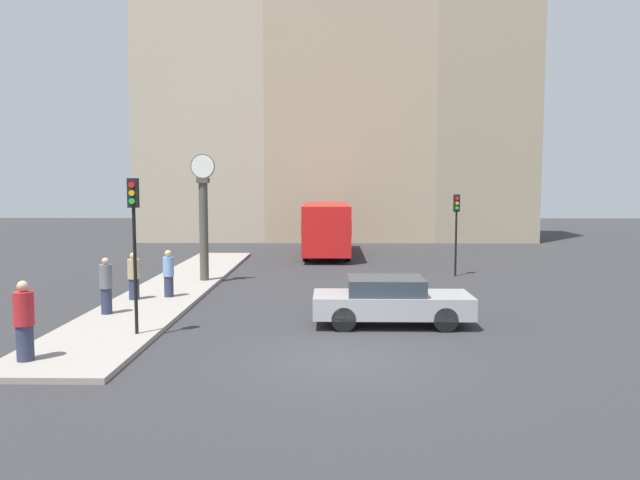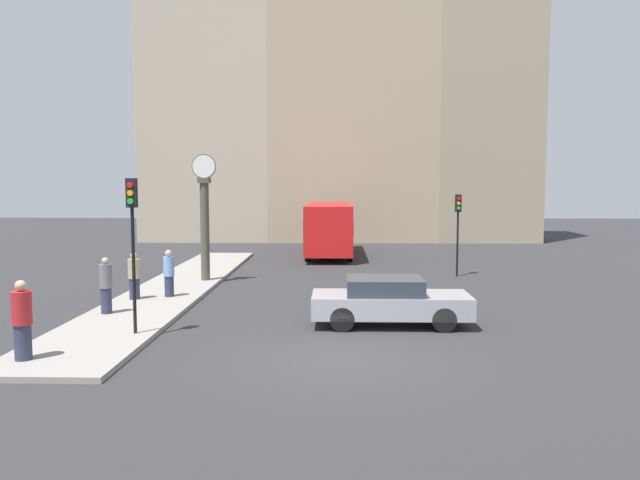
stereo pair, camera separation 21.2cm
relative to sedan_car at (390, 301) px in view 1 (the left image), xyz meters
The scene contains 12 objects.
ground_plane 3.87m from the sedan_car, 111.98° to the right, with size 120.00×120.00×0.00m, color #2D2D30.
sidewalk_corner 9.85m from the sedan_car, 142.27° to the left, with size 2.89×23.08×0.14m, color gray.
building_row 28.94m from the sedan_car, 93.03° to the left, with size 28.02×5.00×19.85m.
sedan_car is the anchor object (origin of this frame).
bus_distant 17.81m from the sedan_car, 96.31° to the left, with size 2.53×8.98×2.95m.
traffic_light_near 7.44m from the sedan_car, 165.75° to the right, with size 0.26×0.24×4.09m.
traffic_light_far 10.58m from the sedan_car, 68.60° to the left, with size 0.26×0.24×3.62m.
street_clock 10.34m from the sedan_car, 132.90° to the left, with size 0.99×0.46×5.14m.
pedestrian_grey_jacket 8.58m from the sedan_car, behind, with size 0.38×0.38×1.72m.
pedestrian_blue_stripe 8.25m from the sedan_car, 153.74° to the left, with size 0.38×0.38×1.65m.
pedestrian_red_top 9.57m from the sedan_car, 153.43° to the right, with size 0.44×0.44×1.81m.
pedestrian_tan_coat 9.02m from the sedan_car, 159.65° to the left, with size 0.41×0.41×1.61m.
Camera 1 is at (-0.29, -14.28, 4.08)m, focal length 35.00 mm.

